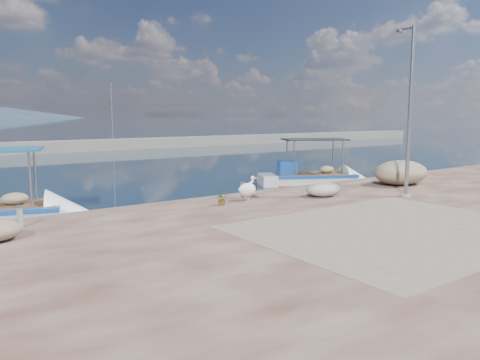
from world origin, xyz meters
The scene contains 12 objects.
ground centered at (0.00, 0.00, 0.00)m, with size 1400.00×1400.00×0.00m, color #162635.
quay centered at (0.00, -6.00, 0.25)m, with size 44.00×22.00×0.50m, color #46251E.
quay_patch centered at (1.00, -3.00, 0.50)m, with size 9.00×7.00×0.01m, color gray.
breakwater centered at (0.00, 40.00, 0.60)m, with size 120.00×2.20×7.50m.
boat_right centered at (7.75, 7.57, 0.24)m, with size 6.57×4.69×3.04m.
pelican centered at (0.12, 3.43, 0.96)m, with size 1.02×0.51×0.98m.
lamp_post centered at (6.05, 0.27, 3.80)m, with size 0.44×0.96×7.00m.
bollard_near centered at (0.26, 3.99, 0.88)m, with size 0.23×0.23×0.69m.
bollard_far centered at (-8.30, 3.67, 0.89)m, with size 0.23×0.23×0.71m.
potted_plant centered at (-1.28, 3.18, 0.75)m, with size 0.46×0.40×0.51m, color #33722D.
net_pile_d centered at (3.31, 2.37, 0.80)m, with size 1.59×1.19×0.59m, color beige.
net_pile_c centered at (8.87, 2.57, 1.10)m, with size 3.06×2.19×1.20m, color tan.
Camera 1 is at (-10.87, -11.54, 3.92)m, focal length 35.00 mm.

